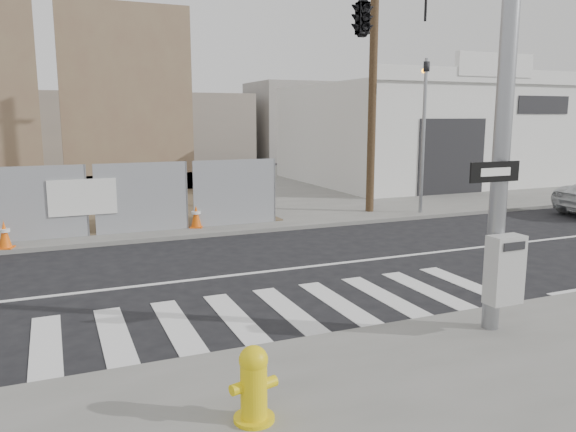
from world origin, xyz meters
name	(u,v)px	position (x,y,z in m)	size (l,w,h in m)	color
ground	(244,274)	(0.00, 0.00, 0.00)	(100.00, 100.00, 0.00)	black
sidewalk_far	(144,193)	(0.00, 14.00, 0.06)	(50.00, 20.00, 0.12)	slate
signal_pole	(401,43)	(2.49, -2.05, 4.78)	(0.96, 5.87, 7.00)	gray
far_signal_pole	(424,114)	(8.00, 4.60, 3.48)	(0.16, 0.20, 5.60)	gray
concrete_wall_right	(129,117)	(-0.50, 14.08, 3.38)	(5.50, 1.30, 8.00)	brown
auto_shop	(421,133)	(14.00, 12.97, 2.54)	(12.00, 10.20, 5.95)	silver
utility_pole_right	(373,62)	(6.50, 5.50, 5.20)	(1.60, 0.28, 10.00)	#4E3A24
fire_hydrant	(254,384)	(-1.87, -5.94, 0.55)	(0.56, 0.56, 0.87)	yellow
traffic_cone_c	(4,235)	(-4.95, 4.22, 0.47)	(0.46, 0.46, 0.72)	#FF610D
traffic_cone_d	(196,216)	(0.16, 4.99, 0.46)	(0.47, 0.47, 0.70)	#DE550B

